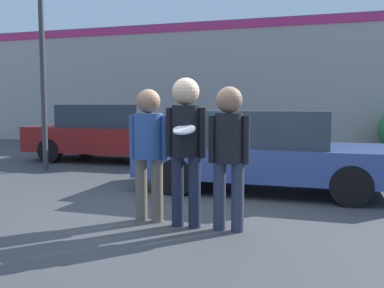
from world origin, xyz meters
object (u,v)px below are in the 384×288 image
(person_right, at_px, (229,146))
(parked_car_near, at_px, (265,151))
(parked_car_far, at_px, (112,133))
(person_middle_with_frisbee, at_px, (186,138))
(person_left, at_px, (149,143))

(person_right, height_order, parked_car_near, person_right)
(person_right, xyz_separation_m, parked_car_far, (-4.33, 5.29, -0.27))
(parked_car_far, bearing_deg, person_middle_with_frisbee, -54.32)
(parked_car_near, bearing_deg, parked_car_far, 148.20)
(person_middle_with_frisbee, height_order, person_right, person_middle_with_frisbee)
(person_left, relative_size, person_middle_with_frisbee, 0.93)
(person_middle_with_frisbee, bearing_deg, parked_car_far, 125.68)
(person_left, height_order, person_right, person_right)
(person_left, bearing_deg, parked_car_far, 122.22)
(person_left, bearing_deg, parked_car_near, 64.60)
(person_middle_with_frisbee, height_order, parked_car_far, person_middle_with_frisbee)
(person_middle_with_frisbee, xyz_separation_m, person_right, (0.53, -0.00, -0.09))
(person_left, bearing_deg, person_middle_with_frisbee, -11.90)
(person_right, distance_m, parked_car_near, 2.57)
(parked_car_near, distance_m, parked_car_far, 5.19)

